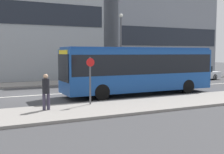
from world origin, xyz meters
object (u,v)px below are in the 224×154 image
object	(u,v)px
bus_stop_sign	(90,77)
parked_car_1	(199,73)
pedestrian_near_stop	(46,90)
city_bus	(139,67)
street_lamp	(121,40)
parked_car_0	(154,76)

from	to	relation	value
bus_stop_sign	parked_car_1	bearing A→B (deg)	29.74
pedestrian_near_stop	bus_stop_sign	size ratio (longest dim) A/B	0.69
pedestrian_near_stop	parked_car_1	bearing A→B (deg)	30.68
city_bus	street_lamp	bearing A→B (deg)	73.38
parked_car_0	bus_stop_sign	bearing A→B (deg)	-138.39
parked_car_0	bus_stop_sign	world-z (taller)	bus_stop_sign
city_bus	pedestrian_near_stop	size ratio (longest dim) A/B	6.17
city_bus	pedestrian_near_stop	xyz separation A→B (m)	(-6.97, -3.22, -0.73)
pedestrian_near_stop	street_lamp	distance (m)	15.00
parked_car_0	bus_stop_sign	xyz separation A→B (m)	(-9.72, -8.64, 0.93)
city_bus	parked_car_0	xyz separation A→B (m)	(5.16, 5.90, -1.18)
parked_car_1	city_bus	bearing A→B (deg)	-150.75
street_lamp	pedestrian_near_stop	bearing A→B (deg)	-131.01
parked_car_0	street_lamp	bearing A→B (deg)	141.60
parked_car_0	pedestrian_near_stop	xyz separation A→B (m)	(-12.13, -9.13, 0.45)
parked_car_1	bus_stop_sign	bearing A→B (deg)	-150.26
city_bus	street_lamp	xyz separation A→B (m)	(2.68, 7.87, 2.25)
city_bus	street_lamp	size ratio (longest dim) A/B	1.64
pedestrian_near_stop	street_lamp	size ratio (longest dim) A/B	0.27
street_lamp	parked_car_1	bearing A→B (deg)	-12.43
bus_stop_sign	street_lamp	size ratio (longest dim) A/B	0.39
parked_car_1	bus_stop_sign	xyz separation A→B (m)	(-15.41, -8.80, 0.91)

